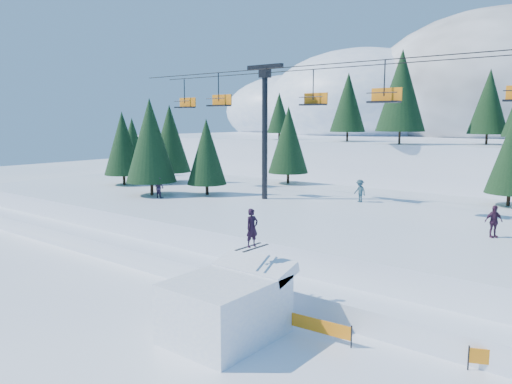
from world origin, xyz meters
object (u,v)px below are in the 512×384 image
Objects in this scene: chairlift at (387,109)px; banner_far at (512,360)px; banner_near at (319,326)px; jump_kicker at (227,305)px.

banner_far is (10.54, -12.72, -8.78)m from chairlift.
banner_near is 6.88m from banner_far.
banner_near is at bearing -74.96° from chairlift.
jump_kicker is 0.11× the size of chairlift.
banner_far is (9.68, 3.78, -0.77)m from jump_kicker.
chairlift reaches higher than banner_far.
jump_kicker is at bearing -87.01° from chairlift.
banner_near is (3.88, -14.42, -8.78)m from chairlift.
banner_near is at bearing 34.52° from jump_kicker.
jump_kicker is at bearing -145.48° from banner_near.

